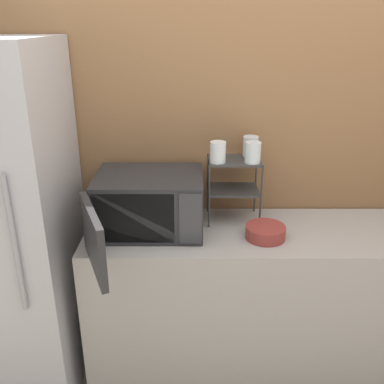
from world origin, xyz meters
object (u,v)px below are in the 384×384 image
(bowl, at_px, (265,232))
(refrigerator, at_px, (5,229))
(glass_front_left, at_px, (217,152))
(glass_front_right, at_px, (252,152))
(glass_back_right, at_px, (250,146))
(microwave, at_px, (147,204))
(dish_rack, at_px, (233,177))

(bowl, xyz_separation_m, refrigerator, (-1.33, 0.03, 0.00))
(glass_front_left, distance_m, glass_front_right, 0.18)
(glass_front_left, relative_size, refrigerator, 0.06)
(glass_front_left, distance_m, bowl, 0.47)
(glass_back_right, relative_size, glass_front_right, 1.00)
(microwave, distance_m, refrigerator, 0.74)
(glass_front_left, height_order, refrigerator, refrigerator)
(glass_front_right, relative_size, refrigerator, 0.06)
(glass_front_left, xyz_separation_m, glass_back_right, (0.18, 0.11, 0.00))
(bowl, bearing_deg, refrigerator, 178.64)
(glass_back_right, height_order, bowl, glass_back_right)
(glass_back_right, bearing_deg, bowl, -78.54)
(microwave, xyz_separation_m, glass_front_right, (0.54, 0.08, 0.25))
(glass_front_left, bearing_deg, microwave, -167.52)
(glass_front_left, xyz_separation_m, glass_front_right, (0.18, -0.01, 0.00))
(glass_front_left, height_order, bowl, glass_front_left)
(dish_rack, distance_m, refrigerator, 1.22)
(glass_front_right, xyz_separation_m, refrigerator, (-1.27, -0.14, -0.37))
(glass_front_left, relative_size, bowl, 0.54)
(microwave, height_order, refrigerator, refrigerator)
(microwave, bearing_deg, dish_rack, 16.14)
(microwave, height_order, bowl, microwave)
(bowl, distance_m, refrigerator, 1.33)
(bowl, bearing_deg, glass_front_right, 109.65)
(dish_rack, xyz_separation_m, refrigerator, (-1.18, -0.19, -0.21))
(dish_rack, bearing_deg, glass_back_right, 33.15)
(refrigerator, bearing_deg, microwave, 4.91)
(dish_rack, xyz_separation_m, glass_front_right, (0.09, -0.06, 0.15))
(glass_front_left, distance_m, refrigerator, 1.16)
(glass_front_right, relative_size, bowl, 0.54)
(glass_front_left, relative_size, glass_front_right, 1.00)
(microwave, relative_size, refrigerator, 0.44)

